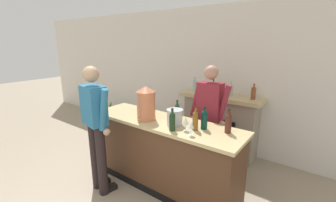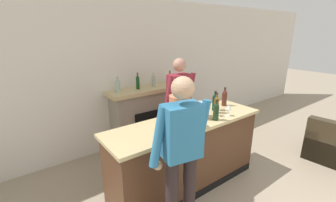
# 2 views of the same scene
# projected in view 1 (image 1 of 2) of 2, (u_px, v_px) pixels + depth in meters

# --- Properties ---
(wall_back_panel) EXTENTS (12.00, 0.07, 2.75)m
(wall_back_panel) POSITION_uv_depth(u_px,v_px,m) (224.00, 80.00, 4.30)
(wall_back_panel) COLOR silver
(wall_back_panel) RESTS_ON ground_plane
(bar_counter) EXTENTS (2.31, 0.68, 1.02)m
(bar_counter) POSITION_uv_depth(u_px,v_px,m) (163.00, 154.00, 3.27)
(bar_counter) COLOR #4F311F
(bar_counter) RESTS_ON ground_plane
(fireplace_stone) EXTENTS (1.50, 0.52, 1.46)m
(fireplace_stone) POSITION_uv_depth(u_px,v_px,m) (220.00, 124.00, 4.26)
(fireplace_stone) COLOR gray
(fireplace_stone) RESTS_ON ground_plane
(potted_plant_corner) EXTENTS (0.46, 0.48, 0.76)m
(potted_plant_corner) POSITION_uv_depth(u_px,v_px,m) (106.00, 113.00, 5.71)
(potted_plant_corner) COLOR #4C453E
(potted_plant_corner) RESTS_ON ground_plane
(person_customer) EXTENTS (0.65, 0.36, 1.80)m
(person_customer) POSITION_uv_depth(u_px,v_px,m) (96.00, 125.00, 3.02)
(person_customer) COLOR #2A2021
(person_customer) RESTS_ON ground_plane
(person_bartender) EXTENTS (0.66, 0.30, 1.76)m
(person_bartender) POSITION_uv_depth(u_px,v_px,m) (209.00, 117.00, 3.44)
(person_bartender) COLOR #44402A
(person_bartender) RESTS_ON ground_plane
(copper_dispenser) EXTENTS (0.26, 0.30, 0.48)m
(copper_dispenser) POSITION_uv_depth(u_px,v_px,m) (146.00, 103.00, 3.13)
(copper_dispenser) COLOR #CA724C
(copper_dispenser) RESTS_ON bar_counter
(ice_bucket_steel) EXTENTS (0.22, 0.22, 0.21)m
(ice_bucket_steel) POSITION_uv_depth(u_px,v_px,m) (175.00, 117.00, 2.96)
(ice_bucket_steel) COLOR silver
(ice_bucket_steel) RESTS_ON bar_counter
(wine_bottle_port_short) EXTENTS (0.08, 0.08, 0.30)m
(wine_bottle_port_short) POSITION_uv_depth(u_px,v_px,m) (204.00, 119.00, 2.81)
(wine_bottle_port_short) COLOR #093126
(wine_bottle_port_short) RESTS_ON bar_counter
(wine_bottle_cabernet_heavy) EXTENTS (0.07, 0.07, 0.28)m
(wine_bottle_cabernet_heavy) POSITION_uv_depth(u_px,v_px,m) (177.00, 111.00, 3.17)
(wine_bottle_cabernet_heavy) COLOR #18412A
(wine_bottle_cabernet_heavy) RESTS_ON bar_counter
(wine_bottle_riesling_slim) EXTENTS (0.08, 0.08, 0.29)m
(wine_bottle_riesling_slim) POSITION_uv_depth(u_px,v_px,m) (172.00, 121.00, 2.76)
(wine_bottle_riesling_slim) COLOR #193119
(wine_bottle_riesling_slim) RESTS_ON bar_counter
(wine_bottle_burgundy_dark) EXTENTS (0.08, 0.08, 0.30)m
(wine_bottle_burgundy_dark) POSITION_uv_depth(u_px,v_px,m) (228.00, 122.00, 2.70)
(wine_bottle_burgundy_dark) COLOR #4D221A
(wine_bottle_burgundy_dark) RESTS_ON bar_counter
(wine_bottle_rose_blush) EXTENTS (0.07, 0.07, 0.30)m
(wine_bottle_rose_blush) POSITION_uv_depth(u_px,v_px,m) (195.00, 120.00, 2.78)
(wine_bottle_rose_blush) COLOR brown
(wine_bottle_rose_blush) RESTS_ON bar_counter
(wine_glass_back_row) EXTENTS (0.08, 0.08, 0.17)m
(wine_glass_back_row) POSITION_uv_depth(u_px,v_px,m) (186.00, 121.00, 2.76)
(wine_glass_back_row) COLOR silver
(wine_glass_back_row) RESTS_ON bar_counter
(wine_glass_mid_counter) EXTENTS (0.07, 0.07, 0.17)m
(wine_glass_mid_counter) POSITION_uv_depth(u_px,v_px,m) (191.00, 126.00, 2.62)
(wine_glass_mid_counter) COLOR silver
(wine_glass_mid_counter) RESTS_ON bar_counter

